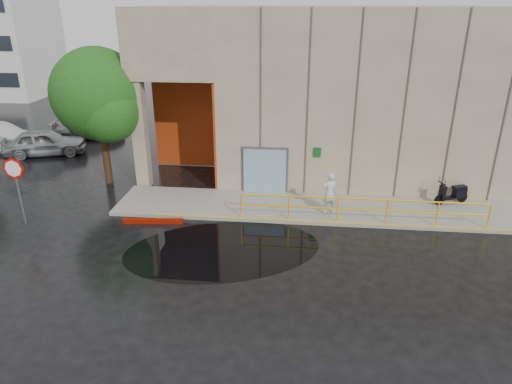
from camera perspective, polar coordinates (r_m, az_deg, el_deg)
ground at (r=15.71m, az=-1.57°, el=-8.69°), size 120.00×120.00×0.00m
sidewalk at (r=19.67m, az=11.81°, el=-2.16°), size 20.00×3.00×0.15m
building at (r=24.82m, az=13.85°, el=12.83°), size 20.00×10.17×8.00m
guardrail at (r=18.23m, az=13.10°, el=-2.24°), size 9.56×0.06×1.03m
person at (r=18.69m, az=9.16°, el=-0.13°), size 0.75×0.64×1.75m
scooter at (r=21.12m, az=23.43°, el=0.46°), size 1.64×1.06×1.24m
stop_sign at (r=19.64m, az=-27.87°, el=1.64°), size 0.83×0.10×2.77m
red_curb at (r=18.69m, az=-12.75°, el=-3.56°), size 2.41×0.40×0.18m
puddle at (r=16.48m, az=-4.16°, el=-7.13°), size 7.95×6.15×0.01m
car_a at (r=28.89m, az=-24.92°, el=5.66°), size 4.78×3.14×1.51m
car_c at (r=31.50m, az=-20.22°, el=7.43°), size 4.74×2.95×1.28m
tree_near at (r=22.21m, az=-18.87°, el=11.04°), size 4.19×4.19×6.42m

